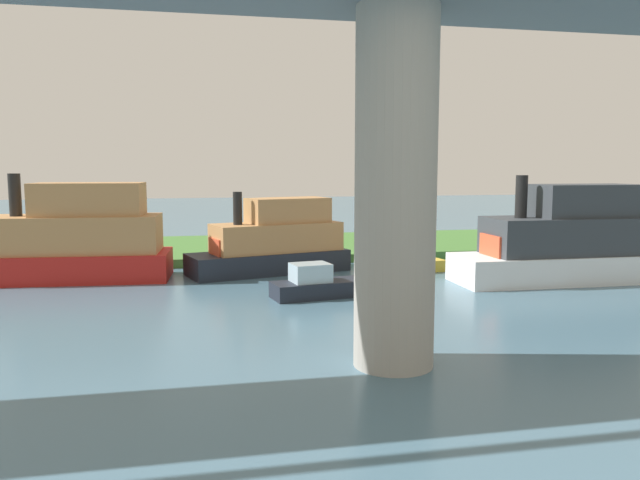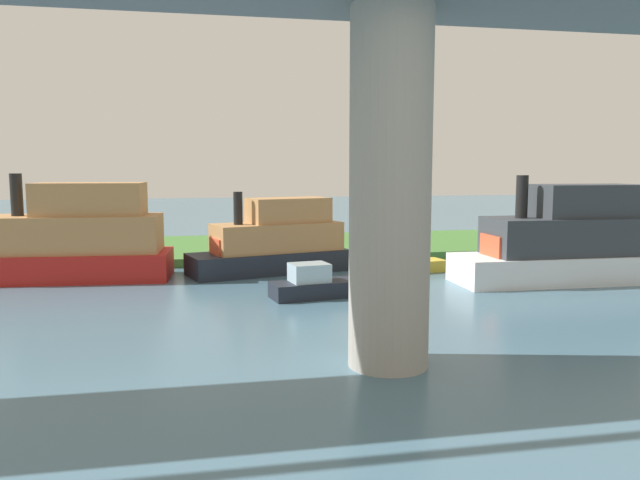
{
  "view_description": "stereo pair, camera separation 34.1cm",
  "coord_description": "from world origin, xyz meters",
  "px_view_note": "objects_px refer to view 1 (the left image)",
  "views": [
    {
      "loc": [
        7.35,
        34.82,
        5.6
      ],
      "look_at": [
        1.07,
        5.0,
        2.0
      ],
      "focal_mm": 34.79,
      "sensor_mm": 36.0,
      "label": 1
    },
    {
      "loc": [
        7.01,
        34.89,
        5.6
      ],
      "look_at": [
        1.07,
        5.0,
        2.0
      ],
      "focal_mm": 34.79,
      "sensor_mm": 36.0,
      "label": 2
    }
  ],
  "objects_px": {
    "bridge_pylon": "(395,191)",
    "mooring_post": "(260,245)",
    "motorboat_red": "(320,285)",
    "skiff_small": "(274,242)",
    "riverboat_paddlewheel": "(564,242)",
    "motorboat_white": "(406,263)",
    "pontoon_yellow": "(70,241)",
    "person_on_bank": "(297,242)"
  },
  "relations": [
    {
      "from": "bridge_pylon",
      "to": "mooring_post",
      "type": "height_order",
      "value": "bridge_pylon"
    },
    {
      "from": "motorboat_red",
      "to": "person_on_bank",
      "type": "bearing_deg",
      "value": -94.06
    },
    {
      "from": "person_on_bank",
      "to": "riverboat_paddlewheel",
      "type": "relative_size",
      "value": 0.14
    },
    {
      "from": "pontoon_yellow",
      "to": "motorboat_red",
      "type": "bearing_deg",
      "value": 150.23
    },
    {
      "from": "person_on_bank",
      "to": "mooring_post",
      "type": "height_order",
      "value": "person_on_bank"
    },
    {
      "from": "motorboat_red",
      "to": "skiff_small",
      "type": "relative_size",
      "value": 0.52
    },
    {
      "from": "riverboat_paddlewheel",
      "to": "motorboat_red",
      "type": "distance_m",
      "value": 12.62
    },
    {
      "from": "skiff_small",
      "to": "motorboat_white",
      "type": "distance_m",
      "value": 7.18
    },
    {
      "from": "riverboat_paddlewheel",
      "to": "motorboat_red",
      "type": "xyz_separation_m",
      "value": [
        12.49,
        1.16,
        -1.4
      ]
    },
    {
      "from": "pontoon_yellow",
      "to": "motorboat_red",
      "type": "relative_size",
      "value": 2.26
    },
    {
      "from": "riverboat_paddlewheel",
      "to": "motorboat_white",
      "type": "height_order",
      "value": "riverboat_paddlewheel"
    },
    {
      "from": "bridge_pylon",
      "to": "person_on_bank",
      "type": "distance_m",
      "value": 19.94
    },
    {
      "from": "person_on_bank",
      "to": "motorboat_white",
      "type": "xyz_separation_m",
      "value": [
        -5.12,
        4.76,
        -0.73
      ]
    },
    {
      "from": "mooring_post",
      "to": "skiff_small",
      "type": "bearing_deg",
      "value": 93.41
    },
    {
      "from": "mooring_post",
      "to": "skiff_small",
      "type": "xyz_separation_m",
      "value": [
        -0.25,
        4.23,
        0.65
      ]
    },
    {
      "from": "mooring_post",
      "to": "riverboat_paddlewheel",
      "type": "xyz_separation_m",
      "value": [
        -13.86,
        9.8,
        0.98
      ]
    },
    {
      "from": "skiff_small",
      "to": "motorboat_white",
      "type": "relative_size",
      "value": 2.16
    },
    {
      "from": "mooring_post",
      "to": "pontoon_yellow",
      "type": "relative_size",
      "value": 0.09
    },
    {
      "from": "bridge_pylon",
      "to": "motorboat_red",
      "type": "xyz_separation_m",
      "value": [
        0.11,
        -9.53,
        -4.4
      ]
    },
    {
      "from": "riverboat_paddlewheel",
      "to": "motorboat_white",
      "type": "distance_m",
      "value": 7.97
    },
    {
      "from": "mooring_post",
      "to": "pontoon_yellow",
      "type": "xyz_separation_m",
      "value": [
        9.94,
        4.49,
        1.01
      ]
    },
    {
      "from": "motorboat_red",
      "to": "motorboat_white",
      "type": "xyz_separation_m",
      "value": [
        -5.83,
        -5.29,
        -0.06
      ]
    },
    {
      "from": "pontoon_yellow",
      "to": "riverboat_paddlewheel",
      "type": "bearing_deg",
      "value": 167.43
    },
    {
      "from": "motorboat_white",
      "to": "bridge_pylon",
      "type": "bearing_deg",
      "value": 68.91
    },
    {
      "from": "pontoon_yellow",
      "to": "motorboat_red",
      "type": "distance_m",
      "value": 13.11
    },
    {
      "from": "mooring_post",
      "to": "motorboat_white",
      "type": "distance_m",
      "value": 9.18
    },
    {
      "from": "bridge_pylon",
      "to": "motorboat_white",
      "type": "bearing_deg",
      "value": -111.09
    },
    {
      "from": "bridge_pylon",
      "to": "riverboat_paddlewheel",
      "type": "height_order",
      "value": "bridge_pylon"
    },
    {
      "from": "skiff_small",
      "to": "motorboat_white",
      "type": "height_order",
      "value": "skiff_small"
    },
    {
      "from": "bridge_pylon",
      "to": "motorboat_white",
      "type": "height_order",
      "value": "bridge_pylon"
    },
    {
      "from": "riverboat_paddlewheel",
      "to": "skiff_small",
      "type": "height_order",
      "value": "riverboat_paddlewheel"
    },
    {
      "from": "bridge_pylon",
      "to": "mooring_post",
      "type": "xyz_separation_m",
      "value": [
        1.48,
        -20.49,
        -3.98
      ]
    },
    {
      "from": "bridge_pylon",
      "to": "person_on_bank",
      "type": "bearing_deg",
      "value": -91.76
    },
    {
      "from": "mooring_post",
      "to": "riverboat_paddlewheel",
      "type": "distance_m",
      "value": 17.0
    },
    {
      "from": "mooring_post",
      "to": "skiff_small",
      "type": "distance_m",
      "value": 4.29
    },
    {
      "from": "person_on_bank",
      "to": "skiff_small",
      "type": "relative_size",
      "value": 0.16
    },
    {
      "from": "person_on_bank",
      "to": "motorboat_white",
      "type": "relative_size",
      "value": 0.34
    },
    {
      "from": "riverboat_paddlewheel",
      "to": "motorboat_white",
      "type": "relative_size",
      "value": 2.47
    },
    {
      "from": "bridge_pylon",
      "to": "riverboat_paddlewheel",
      "type": "distance_m",
      "value": 16.63
    },
    {
      "from": "pontoon_yellow",
      "to": "skiff_small",
      "type": "height_order",
      "value": "pontoon_yellow"
    },
    {
      "from": "motorboat_red",
      "to": "bridge_pylon",
      "type": "bearing_deg",
      "value": 90.67
    },
    {
      "from": "bridge_pylon",
      "to": "riverboat_paddlewheel",
      "type": "bearing_deg",
      "value": -139.16
    }
  ]
}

